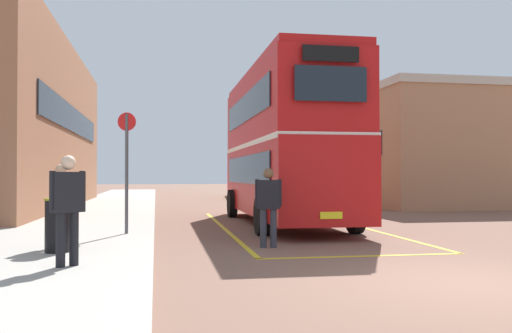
{
  "coord_description": "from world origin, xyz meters",
  "views": [
    {
      "loc": [
        -4.47,
        -7.13,
        1.55
      ],
      "look_at": [
        -0.67,
        13.49,
        1.86
      ],
      "focal_mm": 38.31,
      "sensor_mm": 36.0,
      "label": 1
    }
  ],
  "objects_px": {
    "pedestrian_waiting_far": "(68,202)",
    "single_deck_bus": "(255,173)",
    "litter_bin": "(58,225)",
    "bus_stop_sign": "(127,161)",
    "pedestrian_boarding": "(268,202)",
    "double_decker_bus": "(284,144)",
    "pedestrian_waiting_near": "(60,200)"
  },
  "relations": [
    {
      "from": "pedestrian_waiting_far",
      "to": "single_deck_bus",
      "type": "bearing_deg",
      "value": 73.92
    },
    {
      "from": "single_deck_bus",
      "to": "pedestrian_waiting_far",
      "type": "relative_size",
      "value": 5.92
    },
    {
      "from": "litter_bin",
      "to": "bus_stop_sign",
      "type": "distance_m",
      "value": 3.4
    },
    {
      "from": "single_deck_bus",
      "to": "pedestrian_boarding",
      "type": "bearing_deg",
      "value": -99.7
    },
    {
      "from": "double_decker_bus",
      "to": "single_deck_bus",
      "type": "distance_m",
      "value": 20.01
    },
    {
      "from": "pedestrian_waiting_near",
      "to": "bus_stop_sign",
      "type": "relative_size",
      "value": 0.56
    },
    {
      "from": "pedestrian_waiting_near",
      "to": "pedestrian_waiting_far",
      "type": "height_order",
      "value": "pedestrian_waiting_far"
    },
    {
      "from": "single_deck_bus",
      "to": "pedestrian_waiting_near",
      "type": "relative_size",
      "value": 6.27
    },
    {
      "from": "pedestrian_boarding",
      "to": "litter_bin",
      "type": "bearing_deg",
      "value": -166.79
    },
    {
      "from": "pedestrian_waiting_near",
      "to": "litter_bin",
      "type": "relative_size",
      "value": 1.64
    },
    {
      "from": "pedestrian_waiting_far",
      "to": "bus_stop_sign",
      "type": "height_order",
      "value": "bus_stop_sign"
    },
    {
      "from": "pedestrian_boarding",
      "to": "pedestrian_waiting_near",
      "type": "relative_size",
      "value": 1.05
    },
    {
      "from": "double_decker_bus",
      "to": "bus_stop_sign",
      "type": "bearing_deg",
      "value": -144.72
    },
    {
      "from": "single_deck_bus",
      "to": "pedestrian_waiting_near",
      "type": "distance_m",
      "value": 26.74
    },
    {
      "from": "pedestrian_boarding",
      "to": "bus_stop_sign",
      "type": "xyz_separation_m",
      "value": [
        -3.04,
        2.01,
        0.89
      ]
    },
    {
      "from": "pedestrian_boarding",
      "to": "single_deck_bus",
      "type": "bearing_deg",
      "value": 80.3
    },
    {
      "from": "pedestrian_waiting_far",
      "to": "litter_bin",
      "type": "xyz_separation_m",
      "value": [
        -0.42,
        1.62,
        -0.5
      ]
    },
    {
      "from": "single_deck_bus",
      "to": "pedestrian_waiting_near",
      "type": "xyz_separation_m",
      "value": [
        -8.47,
        -25.35,
        -0.58
      ]
    },
    {
      "from": "single_deck_bus",
      "to": "pedestrian_waiting_far",
      "type": "bearing_deg",
      "value": -106.08
    },
    {
      "from": "single_deck_bus",
      "to": "pedestrian_boarding",
      "type": "xyz_separation_m",
      "value": [
        -4.29,
        -25.09,
        -0.67
      ]
    },
    {
      "from": "litter_bin",
      "to": "bus_stop_sign",
      "type": "relative_size",
      "value": 0.34
    },
    {
      "from": "pedestrian_waiting_near",
      "to": "litter_bin",
      "type": "bearing_deg",
      "value": -83.49
    },
    {
      "from": "pedestrian_waiting_far",
      "to": "litter_bin",
      "type": "bearing_deg",
      "value": 104.47
    },
    {
      "from": "pedestrian_waiting_near",
      "to": "litter_bin",
      "type": "height_order",
      "value": "pedestrian_waiting_near"
    },
    {
      "from": "litter_bin",
      "to": "pedestrian_waiting_far",
      "type": "bearing_deg",
      "value": -75.53
    },
    {
      "from": "double_decker_bus",
      "to": "bus_stop_sign",
      "type": "distance_m",
      "value": 5.71
    },
    {
      "from": "pedestrian_waiting_near",
      "to": "bus_stop_sign",
      "type": "bearing_deg",
      "value": 63.27
    },
    {
      "from": "pedestrian_boarding",
      "to": "litter_bin",
      "type": "distance_m",
      "value": 4.23
    },
    {
      "from": "pedestrian_waiting_near",
      "to": "pedestrian_waiting_far",
      "type": "distance_m",
      "value": 2.37
    },
    {
      "from": "pedestrian_waiting_near",
      "to": "single_deck_bus",
      "type": "bearing_deg",
      "value": 71.52
    },
    {
      "from": "double_decker_bus",
      "to": "single_deck_bus",
      "type": "xyz_separation_m",
      "value": [
        2.7,
        19.8,
        -0.87
      ]
    },
    {
      "from": "double_decker_bus",
      "to": "pedestrian_waiting_near",
      "type": "xyz_separation_m",
      "value": [
        -5.78,
        -5.55,
        -1.45
      ]
    }
  ]
}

